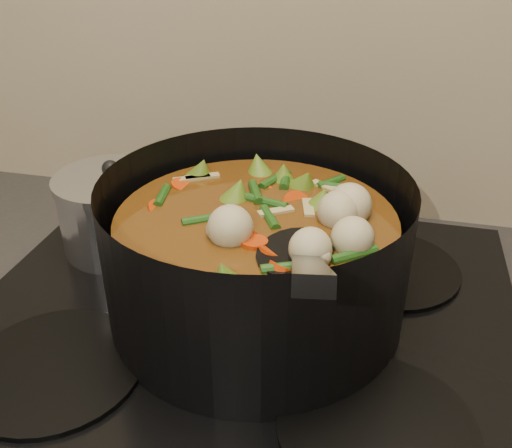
# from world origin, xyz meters

# --- Properties ---
(stovetop) EXTENTS (0.62, 0.54, 0.03)m
(stovetop) POSITION_xyz_m (0.00, 1.93, 0.92)
(stovetop) COLOR black
(stovetop) RESTS_ON counter
(stockpot) EXTENTS (0.34, 0.44, 0.24)m
(stockpot) POSITION_xyz_m (0.02, 1.94, 1.01)
(stockpot) COLOR black
(stockpot) RESTS_ON stovetop
(saucepan) EXTENTS (0.15, 0.15, 0.13)m
(saucepan) POSITION_xyz_m (-0.20, 2.04, 0.98)
(saucepan) COLOR silver
(saucepan) RESTS_ON stovetop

